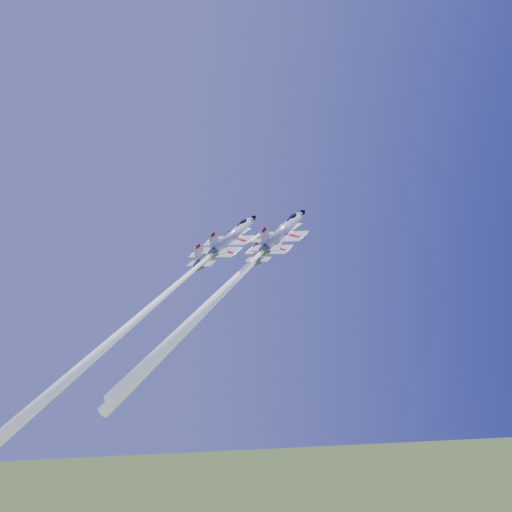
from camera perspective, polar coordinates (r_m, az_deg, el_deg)
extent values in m
cylinder|color=silver|center=(112.26, 1.56, 1.03)|extent=(6.86, 7.37, 10.56)
cone|color=silver|center=(117.49, 3.12, 2.57)|extent=(3.20, 3.21, 2.92)
cone|color=black|center=(118.73, 3.46, 2.90)|extent=(1.61, 1.62, 1.47)
cone|color=slate|center=(107.59, -0.01, -0.52)|extent=(2.79, 2.75, 2.07)
ellipsoid|color=black|center=(115.38, 2.50, 2.34)|extent=(2.83, 2.62, 2.44)
cube|color=black|center=(114.18, 2.14, 2.13)|extent=(0.90, 0.80, 0.86)
cube|color=silver|center=(111.49, 1.31, 0.64)|extent=(8.68, 8.89, 3.00)
cube|color=silver|center=(114.64, 1.59, 1.45)|extent=(2.82, 2.54, 1.97)
cube|color=silver|center=(113.38, 2.62, 1.47)|extent=(2.82, 2.54, 1.97)
cube|color=silver|center=(108.30, 0.24, -0.33)|extent=(4.67, 4.81, 1.56)
cube|color=silver|center=(107.88, 0.09, 0.48)|extent=(2.67, 2.55, 3.69)
cube|color=#C0090D|center=(107.60, -0.02, 1.16)|extent=(1.05, 0.95, 1.11)
cube|color=black|center=(112.60, 1.67, 0.63)|extent=(6.49, 5.35, 5.73)
sphere|color=white|center=(107.42, -0.08, -0.59)|extent=(1.11, 1.11, 0.96)
cone|color=white|center=(93.34, -6.41, -6.80)|extent=(18.63, 20.75, 35.33)
cylinder|color=silver|center=(109.70, -3.78, 0.81)|extent=(7.64, 8.20, 11.76)
cone|color=silver|center=(115.19, -1.75, 2.57)|extent=(3.57, 3.58, 3.26)
cone|color=black|center=(116.50, -1.31, 2.95)|extent=(1.80, 1.80, 1.64)
cone|color=slate|center=(104.87, -5.83, -0.98)|extent=(3.11, 3.06, 2.30)
ellipsoid|color=black|center=(112.97, -2.55, 2.31)|extent=(3.16, 2.91, 2.72)
cube|color=black|center=(111.71, -3.02, 2.06)|extent=(1.00, 0.89, 0.96)
cube|color=silver|center=(108.90, -4.10, 0.37)|extent=(9.66, 9.90, 3.34)
cube|color=silver|center=(112.34, -3.62, 1.29)|extent=(3.15, 2.83, 2.19)
cube|color=silver|center=(110.73, -2.51, 1.31)|extent=(3.15, 2.83, 2.19)
cube|color=silver|center=(105.60, -5.50, -0.76)|extent=(5.20, 5.36, 1.74)
cube|color=silver|center=(105.16, -5.70, 0.17)|extent=(2.98, 2.84, 4.11)
cube|color=#C0090D|center=(104.87, -5.84, 0.95)|extent=(1.17, 1.06, 1.24)
cube|color=black|center=(110.06, -3.63, 0.35)|extent=(7.23, 5.96, 6.38)
sphere|color=white|center=(104.69, -5.91, -1.05)|extent=(1.23, 1.23, 1.07)
cone|color=white|center=(90.38, -14.59, -8.50)|extent=(21.34, 23.78, 40.58)
cylinder|color=silver|center=(102.03, 2.63, 2.38)|extent=(7.44, 7.99, 11.45)
cone|color=silver|center=(107.86, 4.42, 4.13)|extent=(3.47, 3.49, 3.17)
cone|color=black|center=(109.24, 4.81, 4.51)|extent=(1.75, 1.76, 1.59)
cone|color=slate|center=(96.85, 0.79, 0.59)|extent=(3.03, 2.98, 2.24)
ellipsoid|color=black|center=(105.53, 3.71, 3.89)|extent=(3.07, 2.84, 2.65)
cube|color=black|center=(104.20, 3.30, 3.66)|extent=(0.97, 0.86, 0.94)
cube|color=silver|center=(101.17, 2.34, 1.94)|extent=(9.41, 9.64, 3.25)
cube|color=silver|center=(104.64, 2.64, 2.85)|extent=(3.06, 2.75, 2.13)
cube|color=silver|center=(103.32, 3.88, 2.89)|extent=(3.06, 2.75, 2.13)
cube|color=silver|center=(97.63, 1.09, 0.81)|extent=(5.07, 5.22, 1.69)
cube|color=silver|center=(97.21, 0.91, 1.79)|extent=(2.90, 2.76, 4.00)
cube|color=#C0090D|center=(96.94, 0.78, 2.62)|extent=(1.14, 1.03, 1.21)
cube|color=black|center=(102.39, 2.76, 1.90)|extent=(7.04, 5.81, 6.21)
sphere|color=white|center=(96.66, 0.72, 0.52)|extent=(1.20, 1.20, 1.04)
cone|color=white|center=(83.42, -5.62, -5.67)|extent=(17.48, 19.41, 32.63)
cylinder|color=silver|center=(97.16, -2.43, 1.95)|extent=(6.51, 7.00, 10.03)
cone|color=silver|center=(101.97, -0.53, 3.60)|extent=(3.04, 3.05, 2.78)
cone|color=black|center=(103.12, -0.12, 3.96)|extent=(1.53, 1.54, 1.39)
cone|color=slate|center=(92.91, -4.34, 0.29)|extent=(2.65, 2.61, 1.96)
ellipsoid|color=black|center=(100.04, -1.28, 3.37)|extent=(2.69, 2.49, 2.32)
cube|color=black|center=(98.94, -1.72, 3.14)|extent=(0.85, 0.76, 0.82)
cube|color=silver|center=(96.45, -2.72, 1.54)|extent=(8.24, 8.44, 2.85)
cube|color=silver|center=(99.43, -2.30, 2.39)|extent=(2.68, 2.41, 1.87)
cube|color=silver|center=(98.11, -1.22, 2.43)|extent=(2.68, 2.41, 1.87)
cube|color=silver|center=(93.54, -4.03, 0.49)|extent=(4.44, 4.57, 1.48)
cube|color=silver|center=(93.20, -4.22, 1.39)|extent=(2.54, 2.42, 3.50)
cube|color=#C0090D|center=(92.96, -4.35, 2.14)|extent=(1.00, 0.90, 1.06)
cube|color=black|center=(97.46, -2.28, 1.51)|extent=(6.17, 5.09, 5.44)
sphere|color=white|center=(92.75, -4.41, 0.22)|extent=(1.05, 1.05, 0.91)
cone|color=white|center=(77.79, -14.34, -8.33)|extent=(21.24, 23.74, 40.97)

